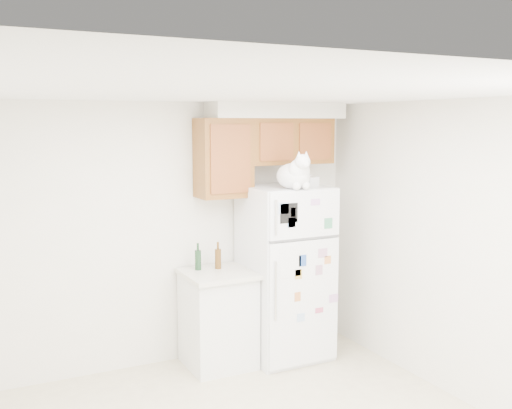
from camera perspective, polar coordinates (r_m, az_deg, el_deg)
room_shell at (r=4.15m, az=0.83°, el=-0.97°), size 3.84×4.04×2.52m
refrigerator at (r=5.92m, az=2.80°, el=-6.45°), size 0.76×0.78×1.70m
base_counter at (r=5.80m, az=-3.64°, el=-10.76°), size 0.64×0.64×0.92m
cat at (r=5.53m, az=3.76°, el=2.88°), size 0.35×0.51×0.36m
storage_box_back at (r=5.97m, az=4.32°, el=2.42°), size 0.21×0.18×0.10m
storage_box_front at (r=5.79m, az=5.19°, el=2.19°), size 0.18×0.16×0.09m
bottle_green at (r=5.72m, az=-5.55°, el=-4.95°), size 0.06×0.06×0.26m
bottle_amber at (r=5.75m, az=-3.64°, el=-4.85°), size 0.06×0.06×0.26m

